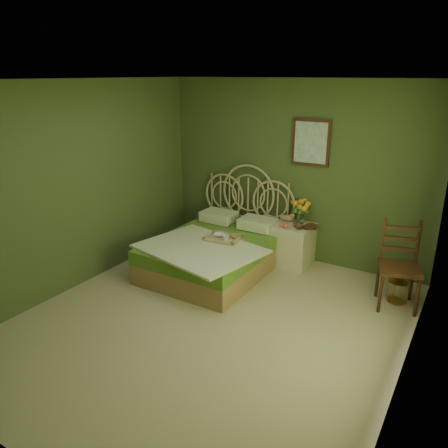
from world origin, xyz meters
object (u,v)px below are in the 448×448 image
Objects in this scene: bed at (217,250)px; birdcage at (398,288)px; nightstand at (293,240)px; chair at (402,259)px.

bed is 6.04× the size of birdcage.
chair is (1.55, -0.44, 0.22)m from nightstand.
chair is 0.41m from birdcage.
chair is at bearing 7.11° from bed.
nightstand is (0.84, 0.74, 0.07)m from bed.
nightstand is at bearing 147.22° from chair.
bed is 2.07× the size of chair.
bed is at bearing 170.14° from chair.
nightstand is 1.63m from chair.
nightstand is at bearing 165.54° from birdcage.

